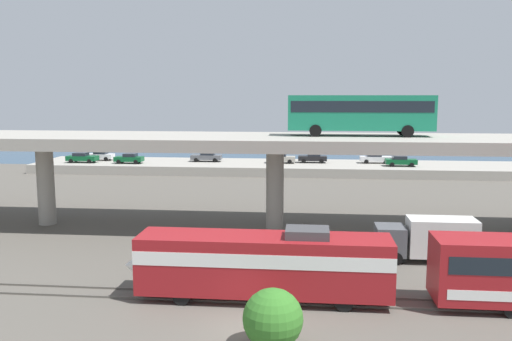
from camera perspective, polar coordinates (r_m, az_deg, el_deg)
ground_plane at (r=27.86m, az=-0.85°, el=-16.37°), size 260.00×260.00×0.00m
rail_strip_near at (r=30.85m, az=-0.12°, el=-13.76°), size 110.00×0.12×0.12m
rail_strip_far at (r=32.15m, az=0.14°, el=-12.83°), size 110.00×0.12×0.12m
train_locomotive at (r=30.82m, az=-0.50°, el=-9.57°), size 15.14×3.04×4.18m
highway_overpass at (r=45.50m, az=2.03°, el=2.64°), size 96.00×10.00×8.05m
transit_bus_on_overpass at (r=46.23m, az=10.93°, el=6.14°), size 12.00×2.68×3.40m
service_truck_west at (r=39.56m, az=17.73°, el=-6.82°), size 6.80×2.46×3.04m
pier_parking_lot at (r=80.99m, az=3.62°, el=0.30°), size 76.87×11.48×1.32m
parked_car_0 at (r=80.12m, az=15.01°, el=0.99°), size 4.38×1.95×1.50m
parked_car_1 at (r=82.75m, az=12.48°, el=1.29°), size 4.64×1.85×1.50m
parked_car_2 at (r=82.79m, az=-13.23°, el=1.27°), size 4.20×1.90×1.50m
parked_car_3 at (r=87.80m, az=-16.14°, el=1.54°), size 4.33×1.89×1.50m
parked_car_4 at (r=81.10m, az=2.66°, el=1.33°), size 4.16×1.98×1.50m
parked_car_5 at (r=83.18m, az=-5.22°, el=1.48°), size 4.67×1.93×1.50m
parked_car_6 at (r=85.75m, az=-17.87°, el=1.32°), size 4.57×1.99×1.50m
parked_car_7 at (r=81.87m, az=6.01°, el=1.36°), size 4.28×1.83×1.50m
harbor_water at (r=103.88m, az=4.09°, el=1.63°), size 140.00×36.00×0.01m
shrub_right at (r=25.49m, az=1.79°, el=-15.35°), size 2.78×2.78×2.78m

